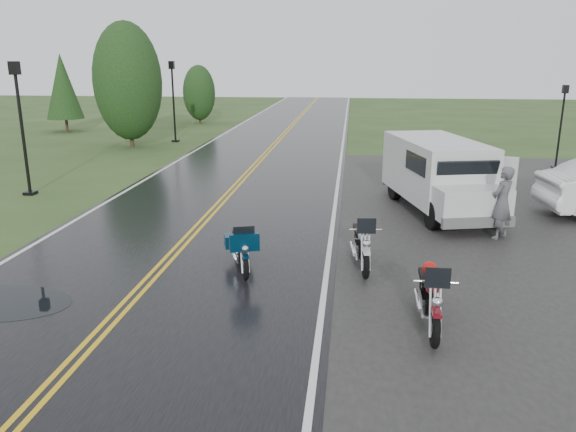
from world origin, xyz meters
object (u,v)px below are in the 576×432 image
object	(u,v)px
motorcycle_red	(436,313)
lamp_post_far_right	(561,127)
lamp_post_near_left	(22,129)
person_at_van	(502,204)
motorcycle_silver	(366,253)
lamp_post_far_left	(174,102)
motorcycle_teal	(245,257)
van_white	(435,191)

from	to	relation	value
motorcycle_red	lamp_post_far_right	xyz separation A→B (m)	(7.52, 16.94, 1.14)
motorcycle_red	lamp_post_near_left	world-z (taller)	lamp_post_near_left
lamp_post_far_right	person_at_van	bearing A→B (deg)	-114.99
person_at_van	lamp_post_near_left	size ratio (longest dim) A/B	0.42
person_at_van	lamp_post_near_left	bearing A→B (deg)	-57.15
motorcycle_red	lamp_post_far_right	distance (m)	18.57
motorcycle_silver	lamp_post_far_left	world-z (taller)	lamp_post_far_left
motorcycle_silver	lamp_post_far_right	world-z (taller)	lamp_post_far_right
motorcycle_teal	motorcycle_silver	size ratio (longest dim) A/B	0.90
motorcycle_red	person_at_van	xyz separation A→B (m)	(2.56, 6.29, 0.30)
lamp_post_far_right	motorcycle_red	bearing A→B (deg)	-113.94
van_white	lamp_post_near_left	bearing A→B (deg)	154.98
lamp_post_near_left	lamp_post_far_right	world-z (taller)	lamp_post_near_left
motorcycle_red	person_at_van	distance (m)	6.79
motorcycle_red	motorcycle_silver	size ratio (longest dim) A/B	1.02
van_white	lamp_post_near_left	world-z (taller)	lamp_post_near_left
person_at_van	lamp_post_near_left	xyz separation A→B (m)	(-15.30, 3.41, 1.35)
motorcycle_silver	lamp_post_far_left	size ratio (longest dim) A/B	0.48
motorcycle_red	person_at_van	bearing A→B (deg)	69.08
motorcycle_teal	person_at_van	size ratio (longest dim) A/B	1.03
lamp_post_far_right	lamp_post_far_left	bearing A→B (deg)	162.21
motorcycle_red	lamp_post_far_right	size ratio (longest dim) A/B	0.62
motorcycle_teal	motorcycle_silver	distance (m)	2.59
person_at_van	lamp_post_far_left	size ratio (longest dim) A/B	0.42
person_at_van	van_white	bearing A→B (deg)	-65.15
motorcycle_teal	person_at_van	bearing A→B (deg)	13.74
van_white	person_at_van	xyz separation A→B (m)	(1.66, -0.62, -0.17)
motorcycle_teal	van_white	xyz separation A→B (m)	(4.52, 4.38, 0.55)
person_at_van	lamp_post_far_left	world-z (taller)	lamp_post_far_left
lamp_post_near_left	motorcycle_silver	bearing A→B (deg)	-30.22
motorcycle_silver	lamp_post_near_left	xyz separation A→B (m)	(-11.67, 6.80, 1.66)
lamp_post_near_left	person_at_van	bearing A→B (deg)	-12.56
motorcycle_teal	person_at_van	xyz separation A→B (m)	(6.18, 3.76, 0.38)
motorcycle_silver	van_white	bearing A→B (deg)	58.81
motorcycle_teal	person_at_van	world-z (taller)	person_at_van
lamp_post_far_left	lamp_post_far_right	size ratio (longest dim) A/B	1.26
person_at_van	lamp_post_far_right	xyz separation A→B (m)	(4.97, 10.66, 0.84)
motorcycle_red	motorcycle_silver	distance (m)	3.08
motorcycle_red	van_white	xyz separation A→B (m)	(0.90, 6.91, 0.47)
motorcycle_silver	van_white	distance (m)	4.50
motorcycle_teal	person_at_van	distance (m)	7.25
motorcycle_red	motorcycle_silver	xyz separation A→B (m)	(-1.06, 2.89, -0.01)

